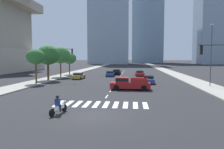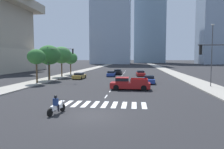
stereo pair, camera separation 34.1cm
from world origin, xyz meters
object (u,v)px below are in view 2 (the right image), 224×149
Objects in this scene: motorcycle_lead at (56,106)px; sedan_black_3 at (118,72)px; sedan_gold_2 at (79,76)px; sedan_blue_0 at (149,80)px; street_tree_nearest at (36,57)px; street_tree_second at (49,55)px; traffic_signal_far at (58,57)px; sedan_red_4 at (140,74)px; sedan_blue_1 at (111,74)px; street_tree_third at (61,55)px; pickup_truck at (128,84)px; street_lamp_east at (212,51)px; street_tree_fourth at (71,58)px.

sedan_black_3 is at bearing 11.69° from motorcycle_lead.
sedan_blue_0 is at bearing -110.98° from sedan_gold_2.
street_tree_nearest is 0.86× the size of street_tree_second.
sedan_blue_0 is at bearing -7.54° from street_tree_second.
traffic_signal_far reaches higher than sedan_black_3.
sedan_black_3 is 19.80m from street_tree_second.
motorcycle_lead is 0.47× the size of sedan_red_4.
street_tree_second is at bearing 147.09° from traffic_signal_far.
sedan_blue_1 is 12.10m from street_tree_third.
sedan_gold_2 is 7.39m from street_tree_second.
street_tree_third is at bearing -114.11° from sedan_blue_0.
street_tree_third is (-15.46, 16.91, 4.14)m from pickup_truck.
traffic_signal_far is at bearing 168.48° from street_lamp_east.
traffic_signal_far reaches higher than sedan_blue_1.
street_tree_nearest is (-10.37, 17.99, 3.91)m from motorcycle_lead.
street_tree_second is 6.80m from street_tree_third.
sedan_blue_0 is 0.95× the size of sedan_red_4.
traffic_signal_far is (-8.53, -11.64, 3.85)m from sedan_blue_1.
street_lamp_east is 27.48m from street_tree_nearest.
sedan_black_3 is at bearing 59.72° from traffic_signal_far.
street_tree_fourth is (-27.43, 19.89, -1.05)m from street_lamp_east.
street_tree_second is 0.98× the size of street_tree_third.
traffic_signal_far reaches higher than street_tree_fourth.
motorcycle_lead is at bearing 178.72° from sedan_black_3.
street_tree_fourth is (-10.37, 36.48, 3.65)m from motorcycle_lead.
street_tree_nearest reaches higher than pickup_truck.
street_tree_third is at bearing 154.01° from street_lamp_east.
motorcycle_lead is at bearing -65.89° from street_tree_second.
sedan_blue_1 is 0.53× the size of street_lamp_east.
sedan_blue_1 is at bearing 134.83° from street_lamp_east.
sedan_blue_0 is at bearing -40.08° from street_tree_fourth.
street_tree_fourth is at bearing 71.03° from sedan_blue_1.
street_tree_fourth is at bearing 98.57° from traffic_signal_far.
sedan_gold_2 is at bearing 135.86° from sedan_blue_1.
street_tree_second is at bearing 166.52° from street_lamp_east.
street_tree_second is at bearing -95.34° from sedan_blue_0.
street_tree_second is at bearing -90.00° from street_tree_third.
motorcycle_lead is 14.02m from pickup_truck.
street_tree_nearest reaches higher than sedan_black_3.
street_tree_fourth is (0.00, 13.31, -0.63)m from street_tree_second.
sedan_gold_2 is 7.32m from street_tree_third.
motorcycle_lead is at bearing -60.03° from street_tree_nearest.
street_lamp_east reaches higher than pickup_truck.
sedan_gold_2 is (-5.48, 26.70, 0.01)m from motorcycle_lead.
pickup_truck reaches higher than sedan_blue_0.
sedan_blue_1 is 15.43m from street_tree_second.
street_lamp_east is at bearing -31.76° from motorcycle_lead.
street_tree_nearest is (-17.65, -16.74, 3.89)m from sedan_red_4.
street_tree_fourth is (0.00, 6.51, -0.71)m from street_tree_third.
sedan_black_3 is at bearing 51.87° from street_tree_second.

